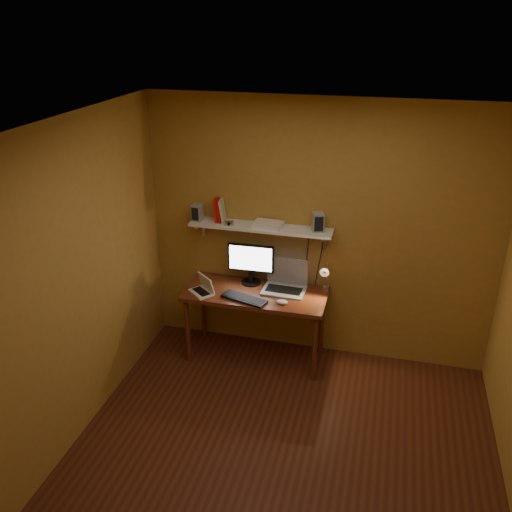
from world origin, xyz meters
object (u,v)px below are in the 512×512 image
(desk_lamp, at_px, (325,275))
(shelf_camera, at_px, (229,223))
(wall_shelf, at_px, (260,227))
(speaker_right, at_px, (318,222))
(keyboard, at_px, (244,299))
(mouse, at_px, (282,302))
(laptop, at_px, (285,282))
(router, at_px, (268,224))
(monitor, at_px, (251,262))
(desk, at_px, (255,300))
(netbook, at_px, (203,288))
(speaker_left, at_px, (197,213))

(desk_lamp, bearing_deg, shelf_camera, -179.62)
(wall_shelf, distance_m, speaker_right, 0.56)
(keyboard, relative_size, mouse, 4.14)
(laptop, distance_m, router, 0.60)
(laptop, distance_m, desk_lamp, 0.41)
(wall_shelf, relative_size, monitor, 3.00)
(keyboard, bearing_deg, desk, 85.32)
(keyboard, bearing_deg, monitor, 110.74)
(desk_lamp, height_order, speaker_right, speaker_right)
(monitor, relative_size, keyboard, 1.04)
(desk, bearing_deg, wall_shelf, 90.00)
(netbook, distance_m, speaker_left, 0.74)
(mouse, distance_m, speaker_left, 1.22)
(desk, relative_size, speaker_left, 8.44)
(shelf_camera, relative_size, router, 0.33)
(desk, bearing_deg, laptop, 27.73)
(wall_shelf, relative_size, keyboard, 3.13)
(speaker_right, distance_m, shelf_camera, 0.85)
(monitor, height_order, mouse, monitor)
(keyboard, bearing_deg, speaker_right, 46.74)
(desk, bearing_deg, shelf_camera, 157.89)
(speaker_right, height_order, shelf_camera, speaker_right)
(netbook, distance_m, desk_lamp, 1.19)
(desk, distance_m, speaker_left, 1.04)
(laptop, relative_size, keyboard, 0.95)
(mouse, xyz_separation_m, speaker_left, (-0.94, 0.34, 0.69))
(mouse, distance_m, shelf_camera, 0.91)
(desk, relative_size, wall_shelf, 1.00)
(desk, bearing_deg, speaker_left, 164.25)
(router, bearing_deg, desk, -111.02)
(wall_shelf, xyz_separation_m, router, (0.07, 0.00, 0.04))
(desk, relative_size, netbook, 4.78)
(speaker_right, height_order, router, speaker_right)
(wall_shelf, bearing_deg, mouse, -49.76)
(speaker_right, bearing_deg, router, 161.85)
(mouse, xyz_separation_m, speaker_right, (0.25, 0.36, 0.70))
(desk, distance_m, keyboard, 0.21)
(netbook, height_order, desk_lamp, desk_lamp)
(router, bearing_deg, speaker_right, -0.08)
(shelf_camera, xyz_separation_m, router, (0.37, 0.07, -0.00))
(mouse, bearing_deg, laptop, 92.05)
(mouse, height_order, router, router)
(desk_lamp, bearing_deg, speaker_left, 177.60)
(speaker_right, bearing_deg, keyboard, -167.48)
(desk, distance_m, desk_lamp, 0.73)
(laptop, bearing_deg, shelf_camera, -175.27)
(keyboard, xyz_separation_m, mouse, (0.37, 0.01, 0.01))
(monitor, height_order, router, router)
(speaker_left, xyz_separation_m, shelf_camera, (0.35, -0.06, -0.06))
(wall_shelf, height_order, netbook, wall_shelf)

